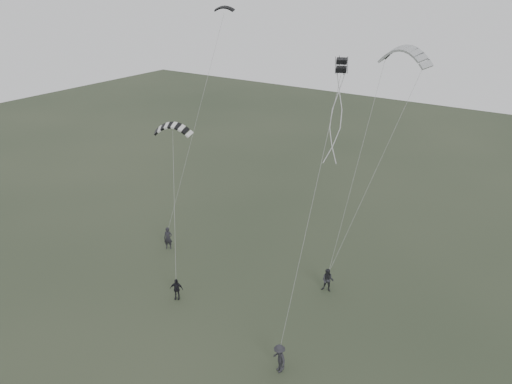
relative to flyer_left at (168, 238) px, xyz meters
The scene contains 9 objects.
ground 8.93m from the flyer_left, 31.98° to the right, with size 140.00×140.00×0.00m, color #2A3624.
flyer_left is the anchor object (origin of this frame).
flyer_right 14.22m from the flyer_left, ahead, with size 0.88×0.69×1.82m, color #242529.
flyer_center 7.48m from the flyer_left, 42.63° to the right, with size 0.95×0.40×1.63m, color black.
flyer_far 16.96m from the flyer_left, 24.90° to the right, with size 1.21×0.69×1.87m, color #25252A.
kite_dark_small 19.40m from the flyer_left, 75.76° to the left, with size 1.58×0.47×0.52m, color black, non-canonical shape.
kite_pale_large 23.97m from the flyer_left, 30.59° to the left, with size 4.17×0.94×1.70m, color #A2A5A7, non-canonical shape.
kite_striped 10.87m from the flyer_left, 24.23° to the right, with size 2.81×0.70×1.12m, color black, non-canonical shape.
kite_box 22.53m from the flyer_left, ahead, with size 0.57×0.57×0.69m, color black, non-canonical shape.
Camera 1 is at (19.38, -22.18, 21.44)m, focal length 35.00 mm.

